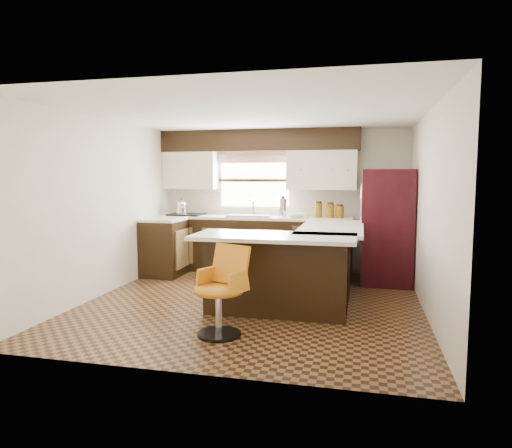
% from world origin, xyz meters
% --- Properties ---
extents(floor, '(4.40, 4.40, 0.00)m').
position_xyz_m(floor, '(0.00, 0.00, 0.00)').
color(floor, '#49301A').
rests_on(floor, ground).
extents(ceiling, '(4.40, 4.40, 0.00)m').
position_xyz_m(ceiling, '(0.00, 0.00, 2.40)').
color(ceiling, silver).
rests_on(ceiling, wall_back).
extents(wall_back, '(4.40, 0.00, 4.40)m').
position_xyz_m(wall_back, '(0.00, 2.20, 1.20)').
color(wall_back, beige).
rests_on(wall_back, floor).
extents(wall_front, '(4.40, 0.00, 4.40)m').
position_xyz_m(wall_front, '(0.00, -2.20, 1.20)').
color(wall_front, beige).
rests_on(wall_front, floor).
extents(wall_left, '(0.00, 4.40, 4.40)m').
position_xyz_m(wall_left, '(-2.10, 0.00, 1.20)').
color(wall_left, beige).
rests_on(wall_left, floor).
extents(wall_right, '(0.00, 4.40, 4.40)m').
position_xyz_m(wall_right, '(2.10, 0.00, 1.20)').
color(wall_right, beige).
rests_on(wall_right, floor).
extents(base_cab_back, '(3.30, 0.60, 0.90)m').
position_xyz_m(base_cab_back, '(-0.45, 1.90, 0.45)').
color(base_cab_back, black).
rests_on(base_cab_back, floor).
extents(base_cab_left, '(0.60, 0.70, 0.90)m').
position_xyz_m(base_cab_left, '(-1.80, 1.25, 0.45)').
color(base_cab_left, black).
rests_on(base_cab_left, floor).
extents(counter_back, '(3.30, 0.60, 0.04)m').
position_xyz_m(counter_back, '(-0.45, 1.90, 0.92)').
color(counter_back, silver).
rests_on(counter_back, base_cab_back).
extents(counter_left, '(0.60, 0.70, 0.04)m').
position_xyz_m(counter_left, '(-1.80, 1.25, 0.92)').
color(counter_left, silver).
rests_on(counter_left, base_cab_left).
extents(soffit, '(3.40, 0.35, 0.36)m').
position_xyz_m(soffit, '(-0.40, 2.03, 2.22)').
color(soffit, black).
rests_on(soffit, wall_back).
extents(upper_cab_left, '(0.94, 0.35, 0.64)m').
position_xyz_m(upper_cab_left, '(-1.62, 2.03, 1.72)').
color(upper_cab_left, beige).
rests_on(upper_cab_left, wall_back).
extents(upper_cab_right, '(1.14, 0.35, 0.64)m').
position_xyz_m(upper_cab_right, '(0.68, 2.03, 1.72)').
color(upper_cab_right, beige).
rests_on(upper_cab_right, wall_back).
extents(window_pane, '(1.20, 0.02, 0.90)m').
position_xyz_m(window_pane, '(-0.50, 2.18, 1.55)').
color(window_pane, white).
rests_on(window_pane, wall_back).
extents(valance, '(1.30, 0.06, 0.18)m').
position_xyz_m(valance, '(-0.50, 2.14, 1.94)').
color(valance, '#D19B93').
rests_on(valance, wall_back).
extents(sink, '(0.75, 0.45, 0.03)m').
position_xyz_m(sink, '(-0.50, 1.88, 0.96)').
color(sink, '#B2B2B7').
rests_on(sink, counter_back).
extents(dishwasher, '(0.58, 0.03, 0.78)m').
position_xyz_m(dishwasher, '(0.55, 1.61, 0.43)').
color(dishwasher, black).
rests_on(dishwasher, floor).
extents(cooktop, '(0.58, 0.50, 0.02)m').
position_xyz_m(cooktop, '(-1.65, 1.88, 0.96)').
color(cooktop, black).
rests_on(cooktop, counter_back).
extents(peninsula_long, '(0.60, 1.95, 0.90)m').
position_xyz_m(peninsula_long, '(0.90, 0.62, 0.45)').
color(peninsula_long, black).
rests_on(peninsula_long, floor).
extents(peninsula_return, '(1.65, 0.60, 0.90)m').
position_xyz_m(peninsula_return, '(0.38, -0.35, 0.45)').
color(peninsula_return, black).
rests_on(peninsula_return, floor).
extents(counter_pen_long, '(0.84, 1.95, 0.04)m').
position_xyz_m(counter_pen_long, '(0.95, 0.62, 0.92)').
color(counter_pen_long, silver).
rests_on(counter_pen_long, peninsula_long).
extents(counter_pen_return, '(1.89, 0.84, 0.04)m').
position_xyz_m(counter_pen_return, '(0.35, -0.44, 0.92)').
color(counter_pen_return, silver).
rests_on(counter_pen_return, peninsula_return).
extents(refrigerator, '(0.74, 0.71, 1.72)m').
position_xyz_m(refrigerator, '(1.71, 1.45, 0.86)').
color(refrigerator, black).
rests_on(refrigerator, floor).
extents(bar_chair, '(0.65, 0.65, 0.92)m').
position_xyz_m(bar_chair, '(-0.05, -1.28, 0.46)').
color(bar_chair, orange).
rests_on(bar_chair, floor).
extents(kettle, '(0.20, 0.20, 0.26)m').
position_xyz_m(kettle, '(-1.75, 1.88, 1.10)').
color(kettle, silver).
rests_on(kettle, cooktop).
extents(percolator, '(0.13, 0.13, 0.31)m').
position_xyz_m(percolator, '(0.05, 1.90, 1.10)').
color(percolator, silver).
rests_on(percolator, counter_back).
extents(mixing_bowl, '(0.35, 0.35, 0.07)m').
position_xyz_m(mixing_bowl, '(0.27, 1.90, 0.98)').
color(mixing_bowl, white).
rests_on(mixing_bowl, counter_back).
extents(canister_large, '(0.12, 0.12, 0.24)m').
position_xyz_m(canister_large, '(0.64, 1.92, 1.06)').
color(canister_large, '#7C520A').
rests_on(canister_large, counter_back).
extents(canister_med, '(0.13, 0.13, 0.22)m').
position_xyz_m(canister_med, '(0.83, 1.92, 1.06)').
color(canister_med, '#7C520A').
rests_on(canister_med, counter_back).
extents(canister_small, '(0.13, 0.13, 0.19)m').
position_xyz_m(canister_small, '(0.99, 1.92, 1.04)').
color(canister_small, '#7C520A').
rests_on(canister_small, counter_back).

